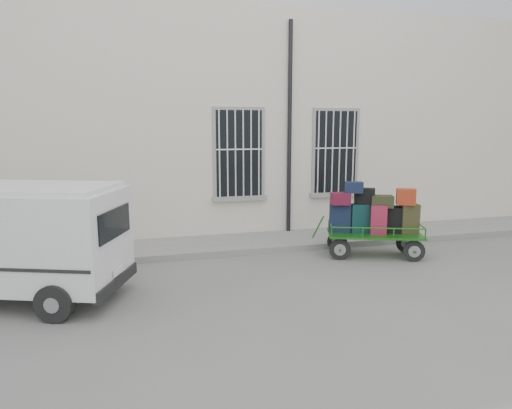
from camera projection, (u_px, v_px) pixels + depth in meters
name	position (u px, v px, depth m)	size (l,w,h in m)	color
ground	(292.00, 271.00, 9.37)	(80.00, 80.00, 0.00)	slate
building	(233.00, 125.00, 14.10)	(24.00, 5.15, 6.00)	beige
sidewalk	(262.00, 242.00, 11.45)	(24.00, 1.70, 0.15)	slate
luggage_cart	(373.00, 219.00, 10.34)	(2.48, 1.62, 1.71)	black
van	(4.00, 235.00, 7.66)	(4.23, 2.91, 1.98)	white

